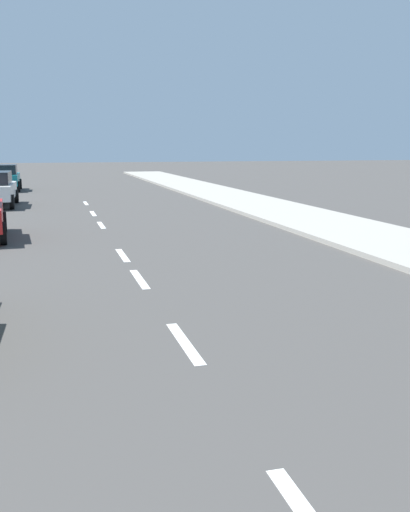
% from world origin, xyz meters
% --- Properties ---
extents(ground_plane, '(160.00, 160.00, 0.00)m').
position_xyz_m(ground_plane, '(0.00, 20.00, 0.00)').
color(ground_plane, '#423F3D').
extents(sidewalk_strip, '(3.60, 80.00, 0.14)m').
position_xyz_m(sidewalk_strip, '(7.46, 22.00, 0.07)').
color(sidewalk_strip, '#9E998E').
rests_on(sidewalk_strip, ground).
extents(lane_stripe_3, '(0.16, 1.80, 0.01)m').
position_xyz_m(lane_stripe_3, '(0.00, 11.28, 0.00)').
color(lane_stripe_3, white).
rests_on(lane_stripe_3, ground).
extents(lane_stripe_4, '(0.16, 1.80, 0.01)m').
position_xyz_m(lane_stripe_4, '(0.00, 15.38, 0.00)').
color(lane_stripe_4, white).
rests_on(lane_stripe_4, ground).
extents(lane_stripe_5, '(0.16, 1.80, 0.01)m').
position_xyz_m(lane_stripe_5, '(0.00, 18.12, 0.00)').
color(lane_stripe_5, white).
rests_on(lane_stripe_5, ground).
extents(lane_stripe_6, '(0.16, 1.80, 0.01)m').
position_xyz_m(lane_stripe_6, '(0.00, 23.96, 0.00)').
color(lane_stripe_6, white).
rests_on(lane_stripe_6, ground).
extents(lane_stripe_7, '(0.16, 1.80, 0.01)m').
position_xyz_m(lane_stripe_7, '(0.00, 27.56, 0.00)').
color(lane_stripe_7, white).
rests_on(lane_stripe_7, ground).
extents(lane_stripe_8, '(0.16, 1.80, 0.01)m').
position_xyz_m(lane_stripe_8, '(0.00, 31.97, 0.00)').
color(lane_stripe_8, white).
rests_on(lane_stripe_8, ground).
extents(parked_car_teal, '(1.80, 3.85, 1.57)m').
position_xyz_m(parked_car_teal, '(-4.18, 41.12, 0.83)').
color(parked_car_teal, '#14727A').
rests_on(parked_car_teal, ground).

